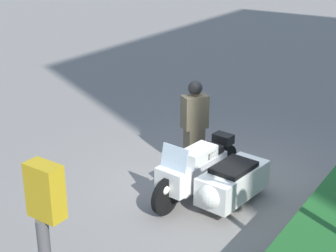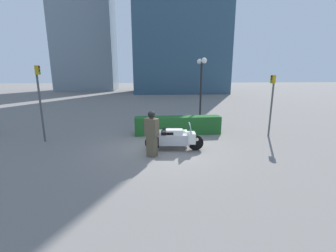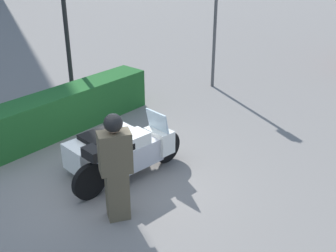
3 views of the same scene
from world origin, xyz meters
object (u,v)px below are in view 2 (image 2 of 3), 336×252
at_px(police_motorcycle, 175,137).
at_px(hedge_bush_curbside, 178,125).
at_px(traffic_light_far, 40,93).
at_px(traffic_light_near, 272,96).
at_px(officer_rider, 152,133).
at_px(twin_lamp_post, 201,76).

height_order(police_motorcycle, hedge_bush_curbside, police_motorcycle).
bearing_deg(traffic_light_far, traffic_light_near, -3.85).
height_order(police_motorcycle, traffic_light_far, traffic_light_far).
distance_m(police_motorcycle, officer_rider, 1.52).
xyz_separation_m(twin_lamp_post, traffic_light_far, (-8.15, -2.62, -0.75)).
height_order(hedge_bush_curbside, traffic_light_far, traffic_light_far).
height_order(officer_rider, traffic_light_far, traffic_light_far).
relative_size(police_motorcycle, twin_lamp_post, 0.61).
relative_size(officer_rider, twin_lamp_post, 0.44).
xyz_separation_m(hedge_bush_curbside, traffic_light_far, (-6.50, -0.77, 1.83)).
xyz_separation_m(twin_lamp_post, traffic_light_near, (2.97, -2.73, -0.99)).
xyz_separation_m(hedge_bush_curbside, twin_lamp_post, (1.65, 1.85, 2.58)).
height_order(police_motorcycle, officer_rider, officer_rider).
relative_size(police_motorcycle, officer_rider, 1.37).
bearing_deg(twin_lamp_post, hedge_bush_curbside, -131.76).
relative_size(hedge_bush_curbside, traffic_light_far, 1.29).
xyz_separation_m(traffic_light_near, traffic_light_far, (-11.12, 0.11, 0.24)).
bearing_deg(police_motorcycle, hedge_bush_curbside, 84.58).
xyz_separation_m(officer_rider, twin_lamp_post, (3.12, 5.12, 2.10)).
height_order(officer_rider, twin_lamp_post, twin_lamp_post).
bearing_deg(officer_rider, police_motorcycle, 167.06).
height_order(police_motorcycle, twin_lamp_post, twin_lamp_post).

